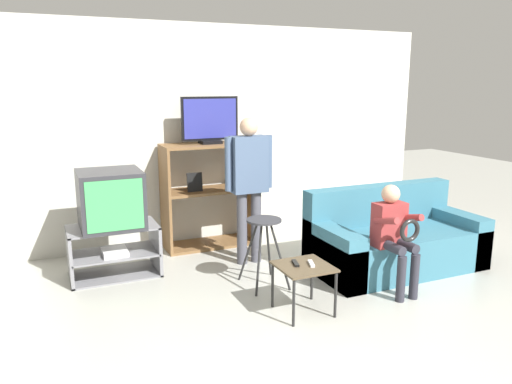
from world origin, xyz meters
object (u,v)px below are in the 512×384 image
(media_shelf, at_px, (209,194))
(television_flat, at_px, (210,121))
(snack_table, at_px, (304,271))
(remote_control_black, at_px, (295,263))
(tv_stand, at_px, (114,251))
(television_main, at_px, (111,199))
(remote_control_white, at_px, (311,264))
(person_standing_adult, at_px, (249,177))
(couch, at_px, (394,241))
(folding_stool, at_px, (264,233))
(person_seated_child, at_px, (394,230))

(media_shelf, height_order, television_flat, television_flat)
(snack_table, xyz_separation_m, remote_control_black, (-0.05, 0.05, 0.06))
(tv_stand, height_order, remote_control_black, tv_stand)
(media_shelf, bearing_deg, television_main, -155.29)
(tv_stand, distance_m, remote_control_white, 2.08)
(media_shelf, distance_m, remote_control_white, 2.07)
(television_flat, distance_m, remote_control_white, 2.31)
(media_shelf, height_order, person_standing_adult, person_standing_adult)
(television_main, relative_size, remote_control_black, 4.18)
(couch, bearing_deg, folding_stool, 175.91)
(media_shelf, height_order, person_seated_child, media_shelf)
(media_shelf, bearing_deg, tv_stand, -155.72)
(media_shelf, distance_m, person_seated_child, 2.28)
(television_main, xyz_separation_m, snack_table, (1.35, -1.49, -0.43))
(television_main, bearing_deg, person_seated_child, -31.59)
(tv_stand, height_order, media_shelf, media_shelf)
(television_main, distance_m, media_shelf, 1.32)
(television_main, relative_size, folding_stool, 0.91)
(media_shelf, height_order, couch, media_shelf)
(remote_control_black, distance_m, couch, 1.54)
(media_shelf, relative_size, folding_stool, 1.85)
(snack_table, xyz_separation_m, person_seated_child, (0.98, 0.06, 0.23))
(snack_table, height_order, person_standing_adult, person_standing_adult)
(television_flat, bearing_deg, remote_control_black, -87.90)
(tv_stand, bearing_deg, television_flat, 23.53)
(person_seated_child, bearing_deg, television_flat, 119.15)
(tv_stand, distance_m, folding_stool, 1.55)
(media_shelf, relative_size, couch, 0.69)
(television_main, relative_size, television_flat, 0.89)
(television_main, xyz_separation_m, person_seated_child, (2.32, -1.43, -0.21))
(folding_stool, bearing_deg, television_main, 147.36)
(television_main, xyz_separation_m, television_flat, (1.22, 0.54, 0.69))
(television_main, relative_size, media_shelf, 0.49)
(couch, bearing_deg, remote_control_white, -156.68)
(media_shelf, relative_size, remote_control_white, 8.53)
(television_main, distance_m, television_flat, 1.50)
(folding_stool, distance_m, remote_control_black, 0.62)
(television_main, relative_size, remote_control_white, 4.18)
(snack_table, distance_m, remote_control_white, 0.09)
(remote_control_white, bearing_deg, folding_stool, 119.53)
(tv_stand, bearing_deg, television_main, -98.55)
(remote_control_black, xyz_separation_m, person_seated_child, (1.03, 0.01, 0.16))
(person_standing_adult, bearing_deg, couch, -28.75)
(snack_table, bearing_deg, television_flat, 93.51)
(snack_table, xyz_separation_m, person_standing_adult, (0.05, 1.30, 0.58))
(folding_stool, xyz_separation_m, couch, (1.46, -0.10, -0.24))
(folding_stool, xyz_separation_m, person_standing_adult, (0.11, 0.63, 0.42))
(snack_table, distance_m, person_seated_child, 1.00)
(remote_control_black, xyz_separation_m, person_standing_adult, (0.10, 1.25, 0.52))
(television_flat, height_order, couch, television_flat)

